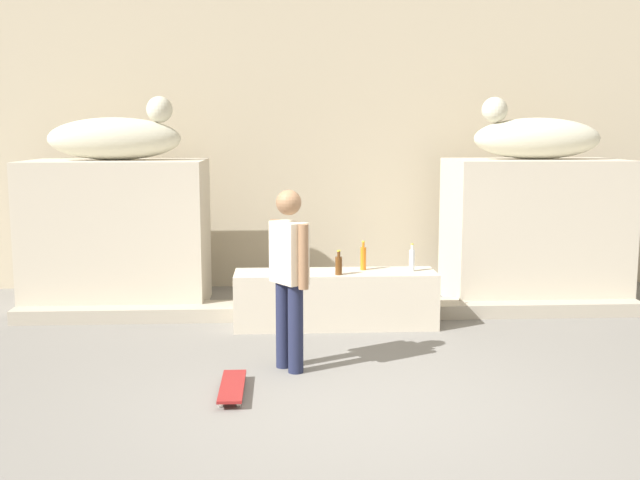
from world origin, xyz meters
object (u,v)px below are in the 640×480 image
(statue_reclining_left, at_px, (118,137))
(statue_reclining_right, at_px, (534,137))
(skater, at_px, (289,272))
(bottle_orange, at_px, (363,258))
(bottle_clear, at_px, (412,260))
(bottle_brown, at_px, (339,265))
(bottle_red, at_px, (280,259))
(skateboard, at_px, (232,386))

(statue_reclining_left, bearing_deg, statue_reclining_right, -3.73)
(skater, distance_m, bottle_orange, 1.87)
(bottle_clear, bearing_deg, statue_reclining_right, 33.11)
(bottle_brown, relative_size, bottle_red, 0.85)
(skateboard, relative_size, bottle_red, 2.49)
(statue_reclining_left, bearing_deg, skateboard, -68.39)
(skateboard, height_order, bottle_red, bottle_red)
(skater, distance_m, bottle_red, 1.68)
(skateboard, distance_m, bottle_clear, 2.96)
(bottle_orange, bearing_deg, bottle_clear, -11.58)
(bottle_brown, distance_m, bottle_red, 0.70)
(skater, relative_size, bottle_brown, 6.14)
(statue_reclining_right, xyz_separation_m, bottle_orange, (-2.27, -1.02, -1.35))
(statue_reclining_left, relative_size, statue_reclining_right, 1.01)
(statue_reclining_right, height_order, bottle_red, statue_reclining_right)
(statue_reclining_right, bearing_deg, bottle_clear, 35.15)
(statue_reclining_left, distance_m, skateboard, 4.18)
(bottle_clear, bearing_deg, bottle_orange, 168.42)
(bottle_clear, distance_m, bottle_red, 1.48)
(statue_reclining_right, height_order, skateboard, statue_reclining_right)
(statue_reclining_right, distance_m, bottle_brown, 3.19)
(skateboard, distance_m, bottle_red, 2.43)
(bottle_brown, bearing_deg, bottle_orange, 42.59)
(statue_reclining_left, distance_m, skater, 3.57)
(bottle_orange, bearing_deg, statue_reclining_left, 160.74)
(skater, height_order, skateboard, skater)
(bottle_red, bearing_deg, skateboard, -100.27)
(statue_reclining_left, relative_size, skateboard, 2.04)
(statue_reclining_right, distance_m, skateboard, 5.31)
(statue_reclining_right, distance_m, bottle_clear, 2.47)
(statue_reclining_right, relative_size, bottle_red, 5.04)
(statue_reclining_left, height_order, skater, statue_reclining_left)
(bottle_orange, distance_m, bottle_clear, 0.55)
(statue_reclining_left, distance_m, bottle_clear, 3.88)
(skater, relative_size, bottle_orange, 5.04)
(statue_reclining_right, relative_size, bottle_clear, 5.15)
(skateboard, xyz_separation_m, bottle_red, (0.42, 2.29, 0.70))
(statue_reclining_left, relative_size, bottle_red, 5.08)
(bottle_clear, xyz_separation_m, bottle_red, (-1.48, 0.13, 0.00))
(skater, bearing_deg, statue_reclining_right, 96.81)
(statue_reclining_left, xyz_separation_m, bottle_red, (1.97, -1.00, -1.36))
(bottle_brown, bearing_deg, skateboard, -117.79)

